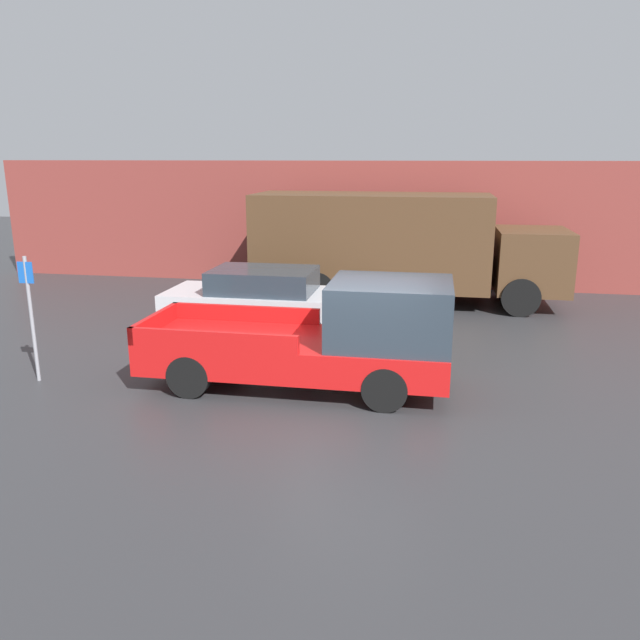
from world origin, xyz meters
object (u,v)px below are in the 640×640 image
at_px(delivery_truck, 395,244).
at_px(newspaper_box, 512,277).
at_px(car, 260,299).
at_px(parking_sign, 31,312).
at_px(pickup_truck, 328,338).

distance_m(delivery_truck, newspaper_box, 4.30).
distance_m(car, parking_sign, 5.40).
xyz_separation_m(car, parking_sign, (-3.23, -4.30, 0.56)).
distance_m(pickup_truck, parking_sign, 5.61).
bearing_deg(delivery_truck, car, -128.88).
height_order(pickup_truck, newspaper_box, pickup_truck).
height_order(car, parking_sign, parking_sign).
xyz_separation_m(delivery_truck, parking_sign, (-6.26, -8.06, -0.36)).
xyz_separation_m(delivery_truck, newspaper_box, (3.61, 1.99, -1.22)).
relative_size(car, newspaper_box, 4.55).
bearing_deg(pickup_truck, newspaper_box, 65.36).
relative_size(delivery_truck, parking_sign, 3.69).
height_order(car, newspaper_box, car).
bearing_deg(car, delivery_truck, 51.12).
bearing_deg(delivery_truck, newspaper_box, 28.91).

